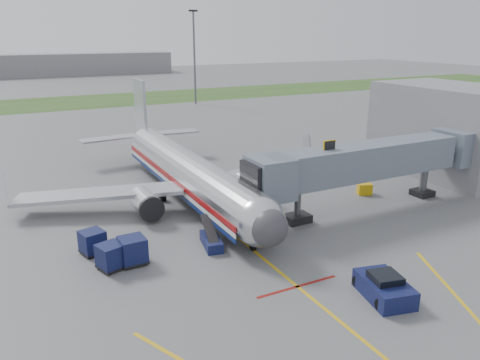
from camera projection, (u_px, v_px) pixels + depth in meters
name	position (u px, v px, depth m)	size (l,w,h in m)	color
ground	(266.00, 261.00, 33.44)	(400.00, 400.00, 0.00)	#565659
grass_strip	(73.00, 102.00, 109.75)	(300.00, 25.00, 0.01)	#2D4C1E
apron_markings	(330.00, 313.00, 27.16)	(21.52, 50.00, 0.01)	gold
airliner	(188.00, 172.00, 45.57)	(32.10, 35.67, 10.25)	silver
jet_bridge	(363.00, 162.00, 41.95)	(25.30, 4.00, 6.90)	slate
terminal	(449.00, 130.00, 53.51)	(10.00, 16.00, 10.00)	slate
light_mast_right	(194.00, 55.00, 104.70)	(2.00, 0.44, 20.40)	#595B60
distant_terminal	(10.00, 66.00, 172.02)	(120.00, 14.00, 8.00)	slate
pushback_tug	(384.00, 288.00, 28.63)	(3.13, 4.26, 1.60)	#0E0D3A
baggage_cart_a	(93.00, 242.00, 34.30)	(2.02, 2.02, 1.78)	#0E0D3A
baggage_cart_b	(111.00, 257.00, 32.07)	(2.12, 2.12, 1.81)	#0E0D3A
baggage_cart_c	(133.00, 250.00, 32.79)	(1.88, 1.88, 1.95)	#0E0D3A
belt_loader	(211.00, 241.00, 35.63)	(1.78, 3.85, 1.82)	#0E0D3A
ground_power_cart	(365.00, 189.00, 47.11)	(1.62, 1.38, 1.10)	#CEA00C
ramp_worker	(128.00, 254.00, 32.32)	(0.69, 0.45, 1.89)	#84CF18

